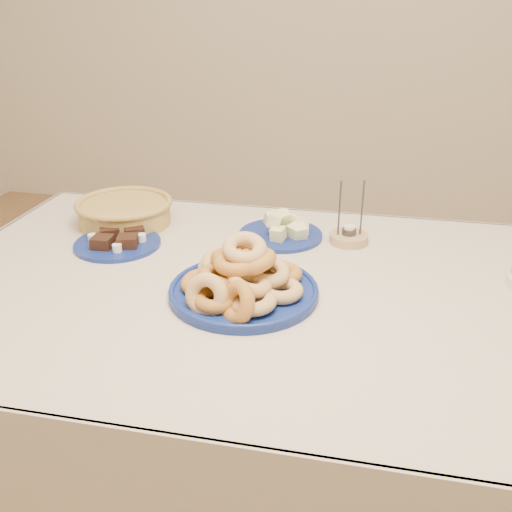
# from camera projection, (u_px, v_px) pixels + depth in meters

# --- Properties ---
(ground) EXTENTS (5.00, 5.00, 0.00)m
(ground) POSITION_uv_depth(u_px,v_px,m) (259.00, 502.00, 1.73)
(ground) COLOR #926B45
(ground) RESTS_ON ground
(dining_table) EXTENTS (1.71, 1.11, 0.75)m
(dining_table) POSITION_uv_depth(u_px,v_px,m) (260.00, 321.00, 1.46)
(dining_table) COLOR brown
(dining_table) RESTS_ON ground
(donut_platter) EXTENTS (0.46, 0.46, 0.16)m
(donut_platter) POSITION_uv_depth(u_px,v_px,m) (242.00, 281.00, 1.34)
(donut_platter) COLOR navy
(donut_platter) RESTS_ON dining_table
(melon_plate) EXTENTS (0.26, 0.26, 0.08)m
(melon_plate) POSITION_uv_depth(u_px,v_px,m) (283.00, 230.00, 1.68)
(melon_plate) COLOR navy
(melon_plate) RESTS_ON dining_table
(brownie_plate) EXTENTS (0.33, 0.33, 0.04)m
(brownie_plate) POSITION_uv_depth(u_px,v_px,m) (118.00, 241.00, 1.63)
(brownie_plate) COLOR navy
(brownie_plate) RESTS_ON dining_table
(wicker_basket) EXTENTS (0.31, 0.31, 0.08)m
(wicker_basket) POSITION_uv_depth(u_px,v_px,m) (125.00, 211.00, 1.77)
(wicker_basket) COLOR olive
(wicker_basket) RESTS_ON dining_table
(candle_holder) EXTENTS (0.14, 0.14, 0.19)m
(candle_holder) POSITION_uv_depth(u_px,v_px,m) (349.00, 237.00, 1.64)
(candle_holder) COLOR tan
(candle_holder) RESTS_ON dining_table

